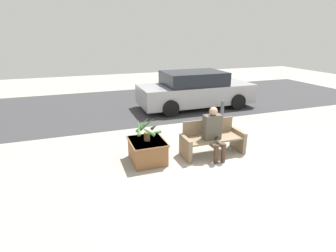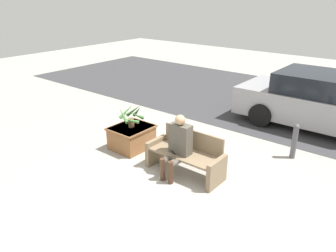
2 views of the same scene
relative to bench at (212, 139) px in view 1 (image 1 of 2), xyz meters
name	(u,v)px [view 1 (image 1 of 2)]	position (x,y,z in m)	size (l,w,h in m)	color
ground_plane	(232,163)	(0.19, -0.65, -0.37)	(30.00, 30.00, 0.00)	#9E998E
road_surface	(155,102)	(0.19, 5.41, -0.37)	(20.00, 6.00, 0.01)	#38383A
bench	(212,139)	(0.00, 0.00, 0.00)	(1.54, 0.60, 0.81)	#7A664C
person_seated	(213,131)	(-0.07, -0.18, 0.28)	(0.42, 0.58, 1.22)	#4C473D
planter_box	(147,150)	(-1.60, 0.11, -0.10)	(0.78, 0.90, 0.51)	brown
potted_plant	(147,129)	(-1.59, 0.12, 0.41)	(0.59, 0.59, 0.51)	brown
parked_car	(195,90)	(1.46, 4.07, 0.32)	(4.48, 1.98, 1.42)	#99999E
bollard_post	(222,112)	(1.42, 1.91, 0.03)	(0.13, 0.13, 0.77)	#4C4C51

